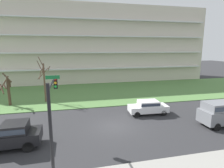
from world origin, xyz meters
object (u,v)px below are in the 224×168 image
Objects in this scene: traffic_signal_mast at (53,106)px; sedan_white_center_left at (148,107)px; pickup_black_near_left at (6,136)px; tree_left at (44,80)px; tree_far_left at (8,90)px.

sedan_white_center_left is at bearing 36.83° from traffic_signal_mast.
tree_left is at bearing 83.01° from pickup_black_near_left.
traffic_signal_mast is at bearing -64.25° from tree_far_left.
tree_left is 14.98m from traffic_signal_mast.
pickup_black_near_left is 14.06m from sedan_white_center_left.
traffic_signal_mast is (-9.60, -7.19, 3.06)m from sedan_white_center_left.
sedan_white_center_left is at bearing -32.31° from tree_left.
traffic_signal_mast is (6.79, -14.07, 1.79)m from tree_far_left.
pickup_black_near_left reaches higher than sedan_white_center_left.
tree_left reaches higher than pickup_black_near_left.
pickup_black_near_left is at bearing 22.06° from sedan_white_center_left.
tree_far_left is 0.81× the size of pickup_black_near_left.
tree_far_left is 0.98× the size of sedan_white_center_left.
tree_left reaches higher than sedan_white_center_left.
tree_far_left is 11.84m from pickup_black_near_left.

